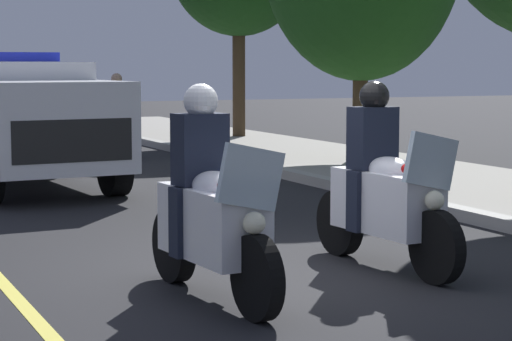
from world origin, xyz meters
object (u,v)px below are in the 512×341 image
Objects in this scene: police_motorcycle_lead_right at (384,193)px; cyclist_background at (117,115)px; police_motorcycle_lead_left at (211,213)px; police_suv at (22,118)px.

cyclist_background is (-11.69, 0.91, 0.14)m from police_motorcycle_lead_right.
cyclist_background is at bearing 167.02° from police_motorcycle_lead_left.
police_motorcycle_lead_left is at bearing -12.98° from cyclist_background.
police_motorcycle_lead_right is 0.43× the size of police_suv.
police_suv is 2.86× the size of cyclist_background.
police_motorcycle_lead_left is 0.43× the size of police_suv.
police_motorcycle_lead_right is at bearing 104.22° from police_motorcycle_lead_left.
police_motorcycle_lead_left reaches higher than cyclist_background.
police_suv reaches higher than cyclist_background.
police_motorcycle_lead_left is at bearing -75.78° from police_motorcycle_lead_right.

